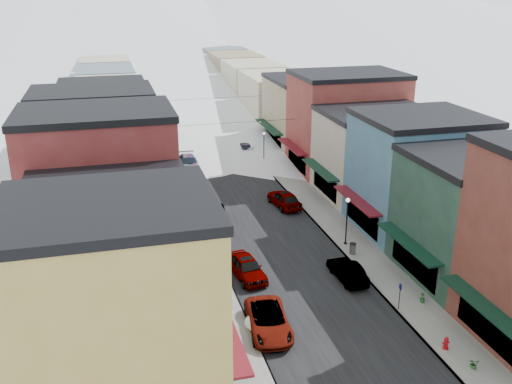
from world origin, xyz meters
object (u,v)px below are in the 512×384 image
fire_hydrant (446,343)px  streetlamp_near (347,215)px  car_silver_sedan (247,267)px  car_white_suv (268,321)px  car_green_sedan (347,271)px  car_dark_hatch (217,215)px  trash_can (353,249)px

fire_hydrant → streetlamp_near: size_ratio=0.19×
fire_hydrant → car_silver_sedan: bearing=128.0°
car_white_suv → fire_hydrant: size_ratio=6.83×
car_white_suv → car_green_sedan: size_ratio=1.25×
car_green_sedan → car_dark_hatch: bearing=-63.9°
car_dark_hatch → trash_can: size_ratio=4.50×
car_white_suv → car_dark_hatch: car_white_suv is taller
streetlamp_near → trash_can: bearing=-96.4°
car_white_suv → car_green_sedan: car_white_suv is taller
car_white_suv → car_green_sedan: 9.07m
car_white_suv → trash_can: car_white_suv is taller
trash_can → streetlamp_near: size_ratio=0.22×
car_dark_hatch → car_green_sedan: bearing=-57.9°
car_dark_hatch → streetlamp_near: size_ratio=1.01×
car_silver_sedan → car_green_sedan: 7.54m
car_dark_hatch → car_green_sedan: 15.32m
car_dark_hatch → car_white_suv: bearing=-87.2°
streetlamp_near → car_silver_sedan: bearing=-160.9°
fire_hydrant → streetlamp_near: streetlamp_near is taller
car_white_suv → car_dark_hatch: size_ratio=1.31×
fire_hydrant → trash_can: (-0.18, 13.38, 0.11)m
car_white_suv → fire_hydrant: (9.81, -4.76, -0.25)m
car_silver_sedan → fire_hydrant: size_ratio=6.04×
car_white_suv → car_dark_hatch: (0.27, 18.45, -0.07)m
fire_hydrant → trash_can: trash_can is taller
car_silver_sedan → streetlamp_near: bearing=12.0°
car_dark_hatch → car_silver_sedan: bearing=-85.7°
car_green_sedan → fire_hydrant: (2.23, -9.74, -0.21)m
car_white_suv → car_green_sedan: bearing=39.2°
car_white_suv → streetlamp_near: bearing=52.9°
car_white_suv → fire_hydrant: bearing=-20.0°
car_dark_hatch → streetlamp_near: bearing=-35.8°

